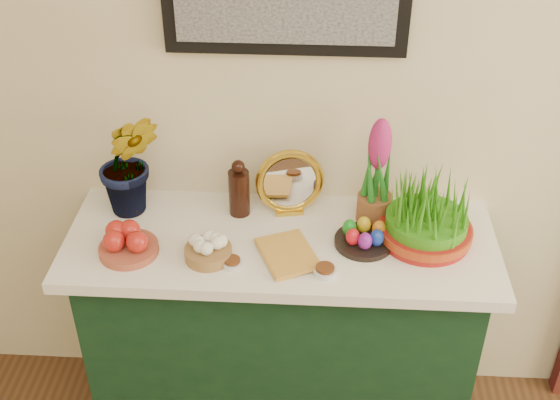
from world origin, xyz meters
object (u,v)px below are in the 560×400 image
(sideboard, at_px, (281,338))
(mirror, at_px, (290,183))
(hyacinth_green, at_px, (127,147))
(book, at_px, (264,259))
(wheatgrass_sabzeh, at_px, (428,212))

(sideboard, bearing_deg, mirror, 82.23)
(hyacinth_green, xyz_separation_m, mirror, (0.53, 0.03, -0.14))
(mirror, relative_size, book, 1.16)
(sideboard, relative_size, mirror, 5.46)
(sideboard, distance_m, hyacinth_green, 0.88)
(wheatgrass_sabzeh, bearing_deg, book, -163.65)
(mirror, bearing_deg, book, -102.71)
(sideboard, bearing_deg, hyacinth_green, 166.55)
(hyacinth_green, bearing_deg, sideboard, -19.40)
(wheatgrass_sabzeh, bearing_deg, mirror, 162.91)
(sideboard, height_order, book, book)
(hyacinth_green, bearing_deg, book, -34.84)
(book, bearing_deg, mirror, 54.01)
(hyacinth_green, relative_size, book, 2.45)
(sideboard, bearing_deg, book, -108.06)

